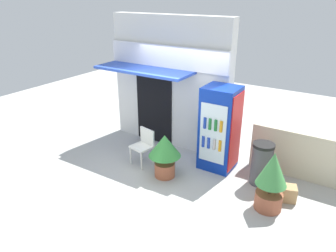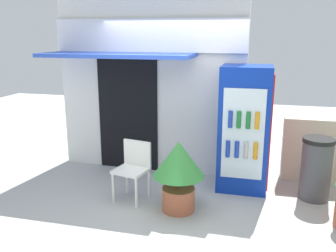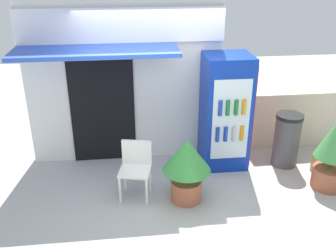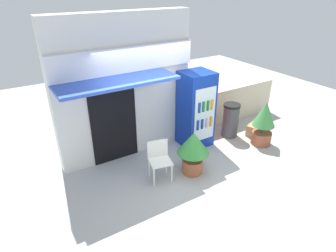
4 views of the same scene
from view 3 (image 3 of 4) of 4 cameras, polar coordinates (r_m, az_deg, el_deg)
ground at (r=5.56m, az=-0.18°, el=-11.02°), size 16.00×16.00×0.00m
storefront_building at (r=6.18m, az=-6.89°, el=9.18°), size 3.14×1.17×3.19m
drink_cooler at (r=6.13m, az=8.70°, el=2.12°), size 0.74×0.74×1.86m
plastic_chair at (r=5.44m, az=-4.88°, el=-5.88°), size 0.51×0.49×0.83m
potted_plant_near_shop at (r=5.26m, az=2.83°, el=-5.61°), size 0.68×0.68×0.96m
potted_plant_curbside at (r=6.03m, az=23.79°, el=-3.35°), size 0.55×0.55×1.14m
trash_bin at (r=6.52m, az=17.50°, el=-1.99°), size 0.44×0.44×0.90m
stone_boundary_wall at (r=7.44m, az=21.69°, el=1.18°), size 2.61×0.22×1.02m
cardboard_box at (r=6.66m, az=22.79°, el=-5.19°), size 0.46×0.38×0.30m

